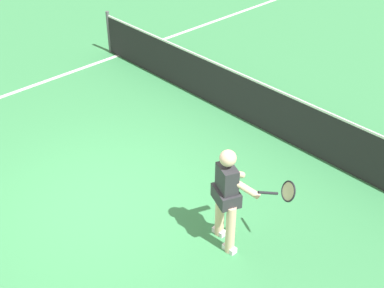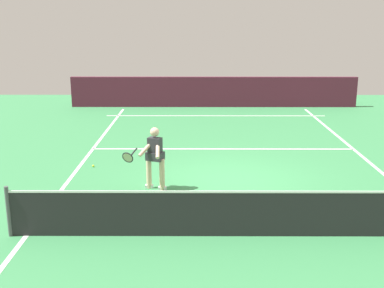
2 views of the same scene
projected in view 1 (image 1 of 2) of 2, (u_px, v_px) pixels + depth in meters
The scene contains 3 objects.
ground_plane at pixel (107, 200), 8.12m from camera, with size 28.54×28.54×0.00m, color #38844C.
court_net at pixel (251, 101), 9.75m from camera, with size 9.04×0.08×1.01m.
tennis_player at pixel (229, 195), 6.89m from camera, with size 1.01×0.85×1.55m.
Camera 1 is at (5.46, -3.32, 5.25)m, focal length 49.19 mm.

